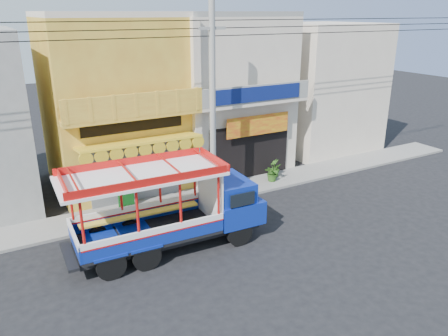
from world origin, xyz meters
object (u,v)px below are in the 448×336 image
object	(u,v)px
utility_pole	(216,92)
green_sign	(126,198)
potted_plant_c	(274,168)
songthaew_truck	(181,206)
potted_plant_a	(272,173)

from	to	relation	value
utility_pole	green_sign	world-z (taller)	utility_pole
green_sign	potted_plant_c	distance (m)	7.89
songthaew_truck	potted_plant_c	size ratio (longest dim) A/B	7.64
green_sign	potted_plant_a	size ratio (longest dim) A/B	1.23
potted_plant_a	utility_pole	bearing A→B (deg)	168.51
utility_pole	potted_plant_c	bearing A→B (deg)	14.72
utility_pole	potted_plant_a	xyz separation A→B (m)	(3.54, 0.61, -4.47)
utility_pole	potted_plant_a	size ratio (longest dim) A/B	31.85
potted_plant_c	green_sign	bearing A→B (deg)	-65.32
green_sign	potted_plant_c	xyz separation A→B (m)	(7.89, 0.02, 0.02)
songthaew_truck	green_sign	xyz separation A→B (m)	(-0.89, 3.95, -1.03)
songthaew_truck	green_sign	distance (m)	4.18
green_sign	potted_plant_a	bearing A→B (deg)	-3.17
green_sign	potted_plant_a	distance (m)	7.45
green_sign	potted_plant_c	size ratio (longest dim) A/B	1.15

